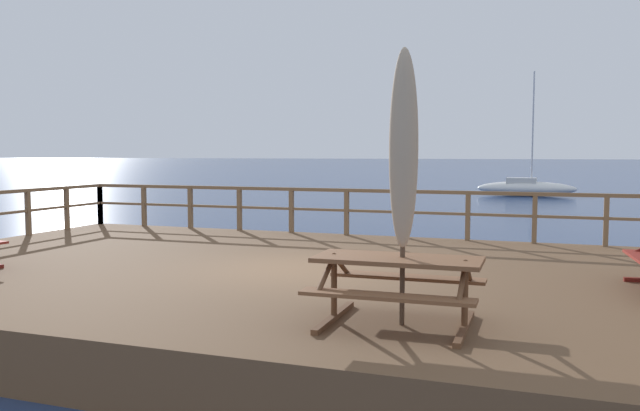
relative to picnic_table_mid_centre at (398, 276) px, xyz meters
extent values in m
plane|color=navy|center=(-2.23, 2.99, -1.31)|extent=(600.00, 600.00, 0.00)
cube|color=brown|center=(-2.23, 2.99, -0.93)|extent=(15.64, 9.28, 0.75)
cube|color=brown|center=(-2.23, 7.48, 0.49)|extent=(15.34, 0.09, 0.08)
cube|color=brown|center=(-2.23, 7.48, 0.02)|extent=(15.34, 0.07, 0.06)
cube|color=brown|center=(-9.90, 7.48, -0.03)|extent=(0.10, 0.10, 1.05)
cube|color=brown|center=(-8.51, 7.48, -0.03)|extent=(0.10, 0.10, 1.05)
cube|color=brown|center=(-7.11, 7.48, -0.03)|extent=(0.10, 0.10, 1.05)
cube|color=brown|center=(-5.72, 7.48, -0.03)|extent=(0.10, 0.10, 1.05)
cube|color=brown|center=(-4.32, 7.48, -0.03)|extent=(0.10, 0.10, 1.05)
cube|color=brown|center=(-2.93, 7.48, -0.03)|extent=(0.10, 0.10, 1.05)
cube|color=brown|center=(-1.54, 7.48, -0.03)|extent=(0.10, 0.10, 1.05)
cube|color=brown|center=(-0.14, 7.48, -0.03)|extent=(0.10, 0.10, 1.05)
cube|color=brown|center=(1.25, 7.48, -0.03)|extent=(0.10, 0.10, 1.05)
cube|color=brown|center=(2.65, 7.48, -0.03)|extent=(0.10, 0.10, 1.05)
cube|color=brown|center=(-9.90, 4.91, -0.03)|extent=(0.10, 0.10, 1.05)
cube|color=brown|center=(-9.90, 6.19, -0.03)|extent=(0.10, 0.10, 1.05)
cube|color=brown|center=(-9.90, 7.48, -0.03)|extent=(0.10, 0.10, 1.05)
cube|color=brown|center=(0.00, 0.00, 0.18)|extent=(1.85, 0.79, 0.05)
cube|color=brown|center=(0.01, -0.56, -0.12)|extent=(1.84, 0.31, 0.04)
cube|color=brown|center=(-0.01, 0.56, -0.12)|extent=(1.84, 0.31, 0.04)
cube|color=brown|center=(-0.74, -0.01, -0.53)|extent=(0.11, 1.40, 0.06)
cylinder|color=brown|center=(-0.74, -0.01, -0.19)|extent=(0.07, 0.07, 0.74)
cylinder|color=brown|center=(-0.73, -0.29, 0.03)|extent=(0.07, 0.63, 0.37)
cylinder|color=brown|center=(-0.74, 0.27, 0.03)|extent=(0.07, 0.63, 0.37)
cube|color=brown|center=(0.74, 0.01, -0.53)|extent=(0.11, 1.40, 0.06)
cylinder|color=brown|center=(0.74, 0.01, -0.19)|extent=(0.07, 0.07, 0.74)
cylinder|color=brown|center=(0.74, -0.27, 0.03)|extent=(0.07, 0.63, 0.37)
cylinder|color=brown|center=(0.73, 0.29, 0.03)|extent=(0.07, 0.63, 0.37)
cylinder|color=#4C3828|center=(0.05, 0.03, 0.89)|extent=(0.06, 0.06, 2.89)
ellipsoid|color=tan|center=(0.05, 0.03, 1.40)|extent=(0.32, 0.32, 2.20)
cylinder|color=#71614F|center=(0.05, 0.03, 1.24)|extent=(0.21, 0.21, 0.05)
cone|color=#4C3828|center=(0.05, 0.03, 2.41)|extent=(0.10, 0.10, 0.14)
ellipsoid|color=white|center=(0.04, 35.81, -0.86)|extent=(6.04, 1.81, 0.90)
cube|color=silver|center=(-0.26, 35.82, -0.36)|extent=(1.82, 1.13, 0.36)
cylinder|color=silver|center=(0.34, 35.81, 2.91)|extent=(0.10, 0.10, 7.00)
camera|label=1|loc=(1.59, -7.00, 1.36)|focal=36.55mm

